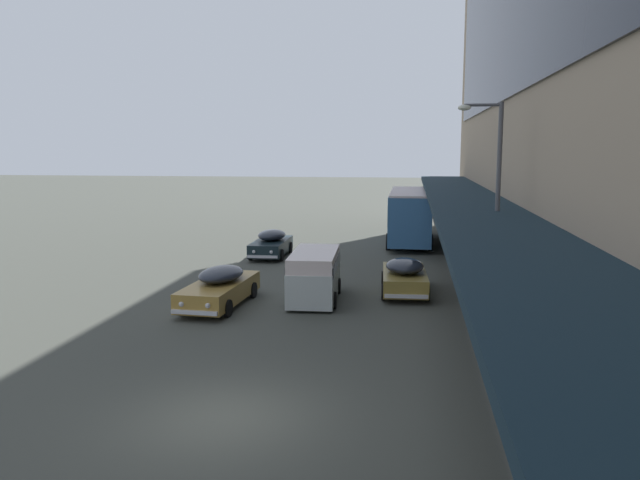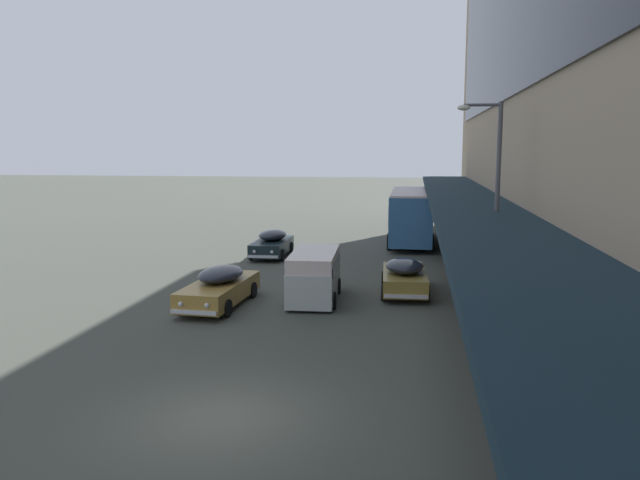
# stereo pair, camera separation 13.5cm
# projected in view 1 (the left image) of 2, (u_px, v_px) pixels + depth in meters

# --- Properties ---
(ground) EXTENTS (240.00, 240.00, 0.00)m
(ground) POSITION_uv_depth(u_px,v_px,m) (225.00, 418.00, 13.98)
(ground) COLOR #43453E
(transit_bus_kerbside_front) EXTENTS (2.75, 9.36, 3.36)m
(transit_bus_kerbside_front) POSITION_uv_depth(u_px,v_px,m) (410.00, 213.00, 39.54)
(transit_bus_kerbside_front) COLOR #326296
(transit_bus_kerbside_front) RESTS_ON ground
(sedan_second_near) EXTENTS (2.05, 4.55, 1.48)m
(sedan_second_near) POSITION_uv_depth(u_px,v_px,m) (404.00, 276.00, 25.94)
(sedan_second_near) COLOR olive
(sedan_second_near) RESTS_ON ground
(sedan_trailing_near) EXTENTS (1.89, 4.56, 1.48)m
(sedan_trailing_near) POSITION_uv_depth(u_px,v_px,m) (271.00, 243.00, 34.88)
(sedan_trailing_near) COLOR black
(sedan_trailing_near) RESTS_ON ground
(sedan_oncoming_front) EXTENTS (2.11, 5.10, 1.48)m
(sedan_oncoming_front) POSITION_uv_depth(u_px,v_px,m) (220.00, 287.00, 23.92)
(sedan_oncoming_front) COLOR #A37C36
(sedan_oncoming_front) RESTS_ON ground
(vw_van) EXTENTS (2.06, 4.63, 1.96)m
(vw_van) POSITION_uv_depth(u_px,v_px,m) (315.00, 273.00, 24.81)
(vw_van) COLOR silver
(vw_van) RESTS_ON ground
(pedestrian_at_kerb) EXTENTS (0.59, 0.37, 1.86)m
(pedestrian_at_kerb) POSITION_uv_depth(u_px,v_px,m) (579.00, 359.00, 14.36)
(pedestrian_at_kerb) COLOR #283543
(pedestrian_at_kerb) RESTS_ON sidewalk_kerb
(street_lamp) EXTENTS (1.50, 0.28, 7.37)m
(street_lamp) POSITION_uv_depth(u_px,v_px,m) (493.00, 196.00, 20.99)
(street_lamp) COLOR #4C4C51
(street_lamp) RESTS_ON sidewalk_kerb
(fire_hydrant) EXTENTS (0.20, 0.40, 0.70)m
(fire_hydrant) POSITION_uv_depth(u_px,v_px,m) (464.00, 277.00, 26.99)
(fire_hydrant) COLOR red
(fire_hydrant) RESTS_ON sidewalk_kerb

